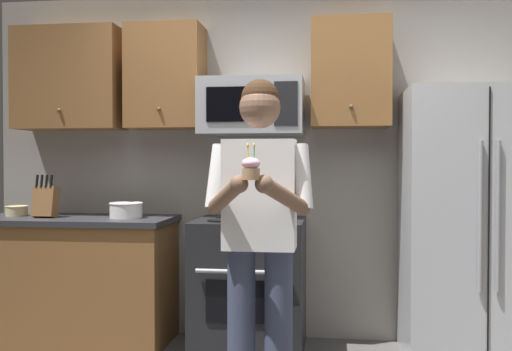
% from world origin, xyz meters
% --- Properties ---
extents(wall_back, '(4.40, 0.10, 2.60)m').
position_xyz_m(wall_back, '(0.00, 1.75, 1.30)').
color(wall_back, gray).
rests_on(wall_back, ground).
extents(oven_range, '(0.76, 0.70, 0.93)m').
position_xyz_m(oven_range, '(-0.15, 1.36, 0.46)').
color(oven_range, black).
rests_on(oven_range, ground).
extents(microwave, '(0.74, 0.41, 0.40)m').
position_xyz_m(microwave, '(-0.15, 1.48, 1.72)').
color(microwave, '#9EA0A5').
extents(refrigerator, '(0.90, 0.75, 1.80)m').
position_xyz_m(refrigerator, '(1.35, 1.32, 0.90)').
color(refrigerator, '#B7BABF').
rests_on(refrigerator, ground).
extents(cabinet_row_upper, '(2.78, 0.36, 0.76)m').
position_xyz_m(cabinet_row_upper, '(-0.72, 1.53, 1.95)').
color(cabinet_row_upper, brown).
extents(counter_left, '(1.44, 0.66, 0.92)m').
position_xyz_m(counter_left, '(-1.45, 1.38, 0.46)').
color(counter_left, brown).
rests_on(counter_left, ground).
extents(knife_block, '(0.16, 0.15, 0.32)m').
position_xyz_m(knife_block, '(-1.65, 1.33, 1.03)').
color(knife_block, brown).
rests_on(knife_block, counter_left).
extents(bowl_large_white, '(0.24, 0.24, 0.11)m').
position_xyz_m(bowl_large_white, '(-1.05, 1.37, 0.98)').
color(bowl_large_white, white).
rests_on(bowl_large_white, counter_left).
extents(bowl_small_colored, '(0.16, 0.16, 0.08)m').
position_xyz_m(bowl_small_colored, '(-1.92, 1.41, 0.96)').
color(bowl_small_colored, beige).
rests_on(bowl_small_colored, counter_left).
extents(person, '(0.60, 0.48, 1.76)m').
position_xyz_m(person, '(0.04, 0.39, 1.00)').
color(person, '#383F59').
rests_on(person, ground).
extents(cupcake, '(0.09, 0.09, 0.17)m').
position_xyz_m(cupcake, '(0.04, 0.07, 1.29)').
color(cupcake, '#A87F56').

